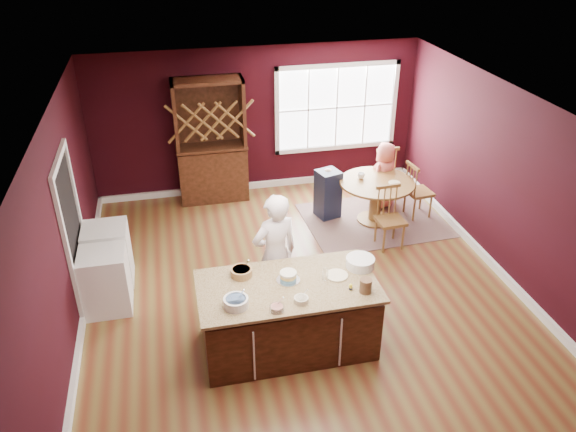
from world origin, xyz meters
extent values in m
plane|color=brown|center=(0.00, 0.00, 0.00)|extent=(7.00, 7.00, 0.00)
plane|color=white|center=(0.00, 0.00, 2.70)|extent=(7.00, 7.00, 0.00)
plane|color=black|center=(0.00, 3.50, 1.35)|extent=(6.00, 0.00, 6.00)
plane|color=black|center=(0.00, -3.50, 1.35)|extent=(6.00, 0.00, 6.00)
plane|color=black|center=(-3.00, 0.00, 1.35)|extent=(0.00, 7.00, 7.00)
plane|color=black|center=(3.00, 0.00, 1.35)|extent=(0.00, 7.00, 7.00)
cube|color=black|center=(-0.43, -0.98, 0.41)|extent=(2.05, 1.03, 0.83)
cube|color=tan|center=(-0.43, -0.98, 0.90)|extent=(2.13, 1.11, 0.04)
cylinder|color=brown|center=(1.72, 1.75, 0.02)|extent=(0.59, 0.59, 0.04)
cylinder|color=brown|center=(1.72, 1.75, 0.35)|extent=(0.21, 0.21, 0.67)
cylinder|color=brown|center=(1.72, 1.75, 0.73)|extent=(1.26, 1.26, 0.04)
imported|color=silver|center=(-0.43, -0.24, 0.87)|extent=(0.72, 0.57, 1.74)
cylinder|color=white|center=(-1.08, -1.25, 0.97)|extent=(0.28, 0.28, 0.11)
cylinder|color=brown|center=(-0.93, -0.68, 0.97)|extent=(0.26, 0.26, 0.10)
cylinder|color=white|center=(-0.65, -1.42, 0.95)|extent=(0.17, 0.17, 0.06)
cylinder|color=beige|center=(-0.36, -1.33, 0.95)|extent=(0.16, 0.16, 0.06)
cylinder|color=white|center=(0.02, -0.98, 0.99)|extent=(0.08, 0.08, 0.15)
cylinder|color=beige|center=(0.18, -0.94, 0.93)|extent=(0.27, 0.27, 0.02)
cylinder|color=white|center=(0.52, -0.80, 0.98)|extent=(0.35, 0.35, 0.12)
cylinder|color=#423021|center=(0.41, -1.31, 1.01)|extent=(0.14, 0.14, 0.17)
cube|color=brown|center=(1.72, 1.75, 0.01)|extent=(2.43, 1.92, 0.01)
imported|color=#CA5E52|center=(2.05, 2.24, 0.61)|extent=(0.71, 0.64, 1.22)
cylinder|color=beige|center=(1.98, 1.63, 0.76)|extent=(0.20, 0.20, 0.01)
imported|color=white|center=(1.50, 1.94, 0.80)|extent=(0.13, 0.13, 0.10)
cube|color=#3E2610|center=(-0.89, 3.22, 1.13)|extent=(1.23, 0.51, 2.26)
cube|color=silver|center=(-2.64, 0.28, 0.44)|extent=(0.60, 0.58, 0.88)
cube|color=white|center=(-2.64, 0.92, 0.45)|extent=(0.61, 0.59, 0.89)
camera|label=1|loc=(-1.60, -6.21, 4.85)|focal=35.00mm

